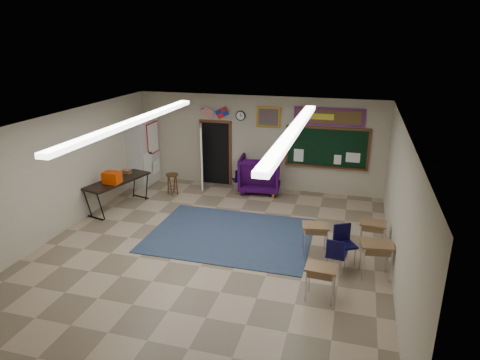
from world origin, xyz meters
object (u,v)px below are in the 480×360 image
(folding_table, at_px, (118,193))
(student_desk_front_left, at_px, (315,237))
(wooden_stool, at_px, (172,184))
(student_desk_front_right, at_px, (372,235))
(wingback_armchair, at_px, (260,173))

(folding_table, bearing_deg, student_desk_front_left, 1.83)
(student_desk_front_left, bearing_deg, wooden_stool, 140.59)
(student_desk_front_right, xyz_separation_m, folding_table, (-7.04, 0.71, 0.07))
(folding_table, bearing_deg, wooden_stool, 67.75)
(student_desk_front_right, bearing_deg, student_desk_front_left, -153.14)
(wingback_armchair, distance_m, folding_table, 4.40)
(wingback_armchair, xyz_separation_m, folding_table, (-3.63, -2.47, -0.12))
(student_desk_front_left, distance_m, wooden_stool, 5.43)
(student_desk_front_right, distance_m, folding_table, 7.07)
(student_desk_front_right, relative_size, folding_table, 0.32)
(student_desk_front_right, height_order, folding_table, folding_table)
(student_desk_front_right, bearing_deg, wingback_armchair, 141.16)
(wingback_armchair, xyz_separation_m, wooden_stool, (-2.59, -1.04, -0.24))
(wooden_stool, bearing_deg, wingback_armchair, 21.97)
(folding_table, bearing_deg, student_desk_front_right, 8.16)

